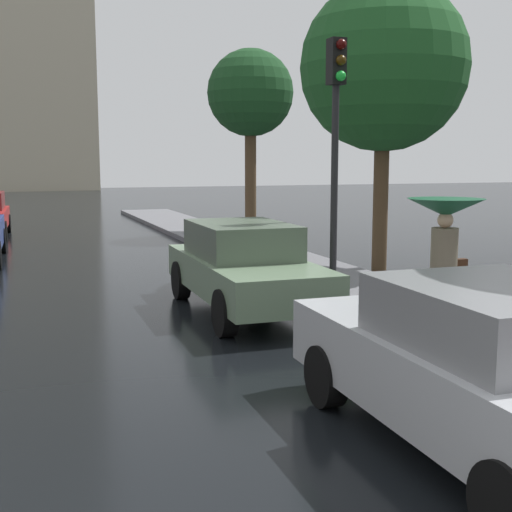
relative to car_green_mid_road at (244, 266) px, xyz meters
name	(u,v)px	position (x,y,z in m)	size (l,w,h in m)	color
car_green_mid_road	(244,266)	(0.00, 0.00, 0.00)	(1.78, 4.22, 1.44)	slate
car_silver_far_lane	(488,367)	(0.14, -5.78, 0.00)	(1.94, 4.19, 1.45)	#B2B5BA
pedestrian_with_umbrella_far	(445,225)	(2.01, -2.54, 0.83)	(1.04, 1.04, 1.79)	black
traffic_light	(336,119)	(1.66, 0.10, 2.37)	(0.26, 0.39, 4.29)	black
street_tree_near	(250,95)	(3.91, 10.65, 3.78)	(2.77, 2.77, 5.97)	#4C3823
street_tree_mid	(384,67)	(4.00, 2.55, 3.62)	(3.55, 3.55, 6.16)	#4C3823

